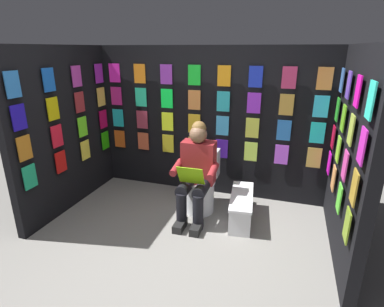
% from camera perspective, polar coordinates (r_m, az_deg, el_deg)
% --- Properties ---
extents(ground_plane, '(30.00, 30.00, 0.00)m').
position_cam_1_polar(ground_plane, '(3.13, -6.29, -20.73)').
color(ground_plane, gray).
extents(display_wall_back, '(3.28, 0.14, 2.04)m').
position_cam_1_polar(display_wall_back, '(4.27, 3.31, 5.79)').
color(display_wall_back, black).
rests_on(display_wall_back, ground).
extents(display_wall_left, '(0.14, 1.80, 2.04)m').
position_cam_1_polar(display_wall_left, '(3.28, 27.48, -0.47)').
color(display_wall_left, black).
rests_on(display_wall_left, ground).
extents(display_wall_right, '(0.14, 1.80, 2.04)m').
position_cam_1_polar(display_wall_right, '(4.19, -22.56, 4.11)').
color(display_wall_right, black).
rests_on(display_wall_right, ground).
extents(toilet, '(0.41, 0.56, 0.77)m').
position_cam_1_polar(toilet, '(3.96, 1.64, -5.90)').
color(toilet, white).
rests_on(toilet, ground).
extents(person_reading, '(0.53, 0.69, 1.19)m').
position_cam_1_polar(person_reading, '(3.66, 0.75, -3.44)').
color(person_reading, maroon).
rests_on(person_reading, ground).
extents(comic_longbox_near, '(0.34, 0.82, 0.33)m').
position_cam_1_polar(comic_longbox_near, '(3.82, 9.14, -9.84)').
color(comic_longbox_near, silver).
rests_on(comic_longbox_near, ground).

